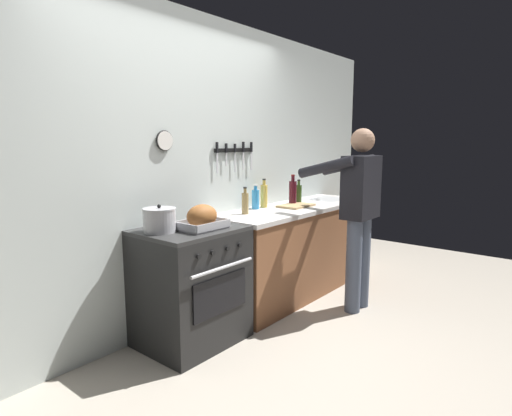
% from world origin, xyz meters
% --- Properties ---
extents(ground_plane, '(8.00, 8.00, 0.00)m').
position_xyz_m(ground_plane, '(0.00, 0.00, 0.00)').
color(ground_plane, '#A89E8E').
extents(wall_back, '(6.00, 0.13, 2.60)m').
position_xyz_m(wall_back, '(0.00, 1.35, 1.30)').
color(wall_back, silver).
rests_on(wall_back, ground).
extents(counter_block, '(2.03, 0.65, 0.90)m').
position_xyz_m(counter_block, '(1.21, 0.99, 0.46)').
color(counter_block, brown).
rests_on(counter_block, ground).
extents(stove, '(0.76, 0.67, 0.90)m').
position_xyz_m(stove, '(-0.22, 0.99, 0.45)').
color(stove, black).
rests_on(stove, ground).
extents(person_cook, '(0.51, 0.63, 1.66)m').
position_xyz_m(person_cook, '(1.19, 0.30, 0.95)').
color(person_cook, '#4C566B').
rests_on(person_cook, ground).
extents(roasting_pan, '(0.35, 0.26, 0.19)m').
position_xyz_m(roasting_pan, '(-0.18, 0.89, 0.98)').
color(roasting_pan, '#B7B7BC').
rests_on(roasting_pan, stove).
extents(stock_pot, '(0.24, 0.24, 0.20)m').
position_xyz_m(stock_pot, '(-0.45, 1.05, 0.99)').
color(stock_pot, '#B7B7BC').
rests_on(stock_pot, stove).
extents(cutting_board, '(0.36, 0.24, 0.02)m').
position_xyz_m(cutting_board, '(1.18, 0.96, 0.91)').
color(cutting_board, tan).
rests_on(cutting_board, counter_block).
extents(bottle_dish_soap, '(0.07, 0.07, 0.24)m').
position_xyz_m(bottle_dish_soap, '(0.80, 1.18, 1.00)').
color(bottle_dish_soap, '#338CCC').
rests_on(bottle_dish_soap, counter_block).
extents(bottle_olive_oil, '(0.06, 0.06, 0.25)m').
position_xyz_m(bottle_olive_oil, '(1.35, 1.05, 1.01)').
color(bottle_olive_oil, '#385623').
rests_on(bottle_olive_oil, counter_block).
extents(bottle_cooking_oil, '(0.07, 0.07, 0.28)m').
position_xyz_m(bottle_cooking_oil, '(0.93, 1.18, 1.02)').
color(bottle_cooking_oil, gold).
rests_on(bottle_cooking_oil, counter_block).
extents(bottle_vinegar, '(0.06, 0.06, 0.24)m').
position_xyz_m(bottle_vinegar, '(0.52, 1.08, 1.00)').
color(bottle_vinegar, '#997F4C').
rests_on(bottle_vinegar, counter_block).
extents(bottle_wine_red, '(0.08, 0.08, 0.31)m').
position_xyz_m(bottle_wine_red, '(1.25, 1.06, 1.03)').
color(bottle_wine_red, '#47141E').
rests_on(bottle_wine_red, counter_block).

